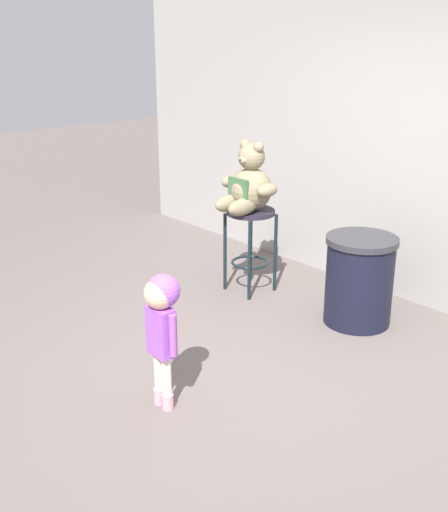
{
  "coord_description": "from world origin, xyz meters",
  "views": [
    {
      "loc": [
        2.79,
        -2.57,
        2.3
      ],
      "look_at": [
        -0.62,
        0.44,
        0.66
      ],
      "focal_mm": 44.07,
      "sensor_mm": 36.0,
      "label": 1
    }
  ],
  "objects_px": {
    "teddy_bear": "(249,186)",
    "child_walking": "(162,313)",
    "bar_stool_with_teddy": "(250,232)",
    "trash_bin": "(359,280)"
  },
  "relations": [
    {
      "from": "teddy_bear",
      "to": "trash_bin",
      "type": "distance_m",
      "value": 1.28
    },
    {
      "from": "bar_stool_with_teddy",
      "to": "child_walking",
      "type": "xyz_separation_m",
      "value": [
        1.04,
        -1.76,
        0.09
      ]
    },
    {
      "from": "bar_stool_with_teddy",
      "to": "trash_bin",
      "type": "bearing_deg",
      "value": 9.83
    },
    {
      "from": "trash_bin",
      "to": "bar_stool_with_teddy",
      "type": "bearing_deg",
      "value": -170.17
    },
    {
      "from": "trash_bin",
      "to": "child_walking",
      "type": "bearing_deg",
      "value": -91.48
    },
    {
      "from": "teddy_bear",
      "to": "child_walking",
      "type": "bearing_deg",
      "value": -58.83
    },
    {
      "from": "child_walking",
      "to": "trash_bin",
      "type": "bearing_deg",
      "value": 115.74
    },
    {
      "from": "teddy_bear",
      "to": "child_walking",
      "type": "height_order",
      "value": "teddy_bear"
    },
    {
      "from": "bar_stool_with_teddy",
      "to": "teddy_bear",
      "type": "relative_size",
      "value": 1.25
    },
    {
      "from": "bar_stool_with_teddy",
      "to": "teddy_bear",
      "type": "height_order",
      "value": "teddy_bear"
    }
  ]
}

